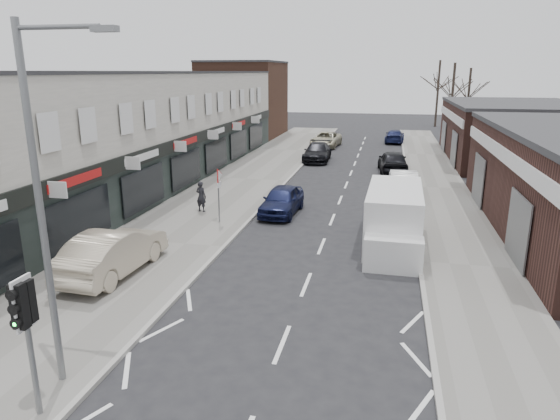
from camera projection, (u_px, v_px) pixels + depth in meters
The scene contains 21 objects.
ground at pixel (264, 388), 11.58m from camera, with size 160.00×160.00×0.00m, color black.
pavement_left at pixel (246, 179), 33.66m from camera, with size 5.50×64.00×0.12m, color slate.
pavement_right at pixel (439, 188), 31.11m from camera, with size 3.50×64.00×0.12m, color slate.
shop_terrace_left at pixel (132, 129), 31.74m from camera, with size 8.00×41.00×7.10m, color beige.
brick_block_far at pixel (244, 100), 55.63m from camera, with size 8.00×10.00×8.00m, color #4C2D20.
right_unit_far at pixel (514, 133), 40.44m from camera, with size 10.00×16.00×4.50m, color #3C211B.
tree_far_a at pixel (448, 138), 54.94m from camera, with size 3.60×3.60×8.00m, color #382D26, non-canonical shape.
tree_far_b at pixel (465, 132), 60.08m from camera, with size 3.60×3.60×7.50m, color #382D26, non-canonical shape.
tree_far_c at pixel (435, 127), 66.34m from camera, with size 3.60×3.60×8.50m, color #382D26, non-canonical shape.
traffic_light at pixel (25, 315), 9.93m from camera, with size 0.28×0.60×3.10m.
street_lamp at pixel (45, 193), 10.51m from camera, with size 2.23×0.22×8.00m.
warning_sign at pixel (219, 180), 23.34m from camera, with size 0.12×0.80×2.70m.
white_van at pixel (394, 219), 20.82m from camera, with size 2.30×6.25×2.42m.
sedan_on_pavement at pixel (113, 252), 17.69m from camera, with size 1.72×4.93×1.63m, color #B9AC94.
pedestrian at pixel (201, 196), 25.57m from camera, with size 0.58×0.38×1.59m, color black.
parked_car_left_a at pixel (282, 200), 25.62m from camera, with size 1.69×4.21×1.43m, color #12173A.
parked_car_left_b at pixel (317, 152), 40.77m from camera, with size 2.05×5.04×1.46m, color black.
parked_car_left_c at pixel (326, 140), 48.35m from camera, with size 2.40×5.20×1.45m, color #ABA488.
parked_car_right_a at pixel (403, 182), 29.72m from camera, with size 1.57×4.50×1.48m, color silver.
parked_car_right_b at pixel (393, 161), 36.03m from camera, with size 1.93×4.80×1.63m, color black.
parked_car_right_c at pixel (395, 136), 51.33m from camera, with size 1.84×4.53×1.31m, color #151B41.
Camera 1 is at (2.48, -9.74, 7.10)m, focal length 32.00 mm.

